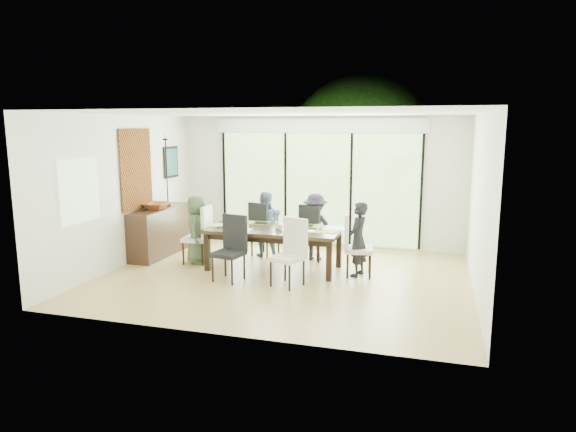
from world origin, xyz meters
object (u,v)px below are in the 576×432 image
(chair_right_end, at_px, (359,245))
(person_left_end, at_px, (197,229))
(cup_a, at_px, (240,222))
(bowl, at_px, (156,206))
(cup_c, at_px, (320,227))
(sideboard, at_px, (160,232))
(chair_far_left, at_px, (265,229))
(laptop, at_px, (227,226))
(person_far_left, at_px, (265,224))
(vase, at_px, (277,225))
(chair_near_right, at_px, (287,253))
(cup_b, at_px, (280,227))
(chair_near_left, at_px, (228,249))
(person_right_end, at_px, (358,239))
(chair_far_right, at_px, (315,231))
(person_far_right, at_px, (315,227))
(table_top, at_px, (274,230))
(chair_left_end, at_px, (196,234))

(chair_right_end, relative_size, person_left_end, 0.85)
(cup_a, distance_m, bowl, 1.76)
(cup_c, xyz_separation_m, sideboard, (-3.24, 0.24, -0.32))
(chair_far_left, bearing_deg, laptop, 86.15)
(person_far_left, distance_m, vase, 0.94)
(chair_far_left, height_order, cup_c, chair_far_left)
(chair_near_right, xyz_separation_m, bowl, (-2.94, 1.11, 0.45))
(sideboard, bearing_deg, bowl, -90.00)
(cup_a, bearing_deg, cup_b, -16.39)
(laptop, xyz_separation_m, sideboard, (-1.59, 0.44, -0.28))
(laptop, height_order, cup_c, cup_c)
(vase, bearing_deg, chair_right_end, -1.97)
(chair_near_left, relative_size, cup_b, 11.00)
(cup_b, bearing_deg, person_right_end, 4.30)
(vase, xyz_separation_m, cup_a, (-0.75, 0.10, -0.01))
(chair_far_right, xyz_separation_m, vase, (-0.50, -0.80, 0.25))
(chair_near_right, distance_m, sideboard, 3.18)
(chair_near_right, height_order, person_far_right, person_far_right)
(chair_near_left, xyz_separation_m, laptop, (-0.35, 0.77, 0.21))
(person_left_end, relative_size, bowl, 2.57)
(chair_near_left, distance_m, chair_near_right, 1.00)
(table_top, height_order, vase, vase)
(table_top, relative_size, person_left_end, 1.86)
(table_top, relative_size, chair_far_right, 2.18)
(person_far_left, height_order, vase, person_far_left)
(table_top, bearing_deg, sideboard, 172.09)
(chair_near_left, distance_m, person_right_end, 2.16)
(cup_a, bearing_deg, person_far_left, 69.81)
(person_far_left, xyz_separation_m, bowl, (-1.99, -0.59, 0.36))
(chair_far_right, xyz_separation_m, chair_near_left, (-1.05, -1.72, 0.00))
(chair_near_left, bearing_deg, person_left_end, 148.85)
(vase, relative_size, sideboard, 0.07)
(cup_c, bearing_deg, chair_far_right, 108.43)
(sideboard, bearing_deg, chair_near_right, -22.33)
(table_top, height_order, chair_far_left, chair_far_left)
(person_far_right, bearing_deg, person_far_left, -2.50)
(chair_far_left, relative_size, cup_b, 11.00)
(person_far_left, bearing_deg, table_top, 110.57)
(laptop, distance_m, cup_c, 1.66)
(table_top, distance_m, person_left_end, 1.48)
(table_top, bearing_deg, person_right_end, 0.00)
(person_far_right, bearing_deg, chair_far_left, -3.64)
(chair_right_end, distance_m, person_far_right, 1.26)
(cup_c, bearing_deg, cup_b, -162.90)
(person_left_end, xyz_separation_m, cup_b, (1.63, -0.10, 0.15))
(chair_near_right, relative_size, vase, 9.17)
(cup_a, bearing_deg, person_right_end, -3.94)
(chair_far_right, height_order, vase, chair_far_right)
(chair_far_right, xyz_separation_m, bowl, (-2.99, -0.61, 0.45))
(chair_left_end, xyz_separation_m, cup_a, (0.80, 0.15, 0.24))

